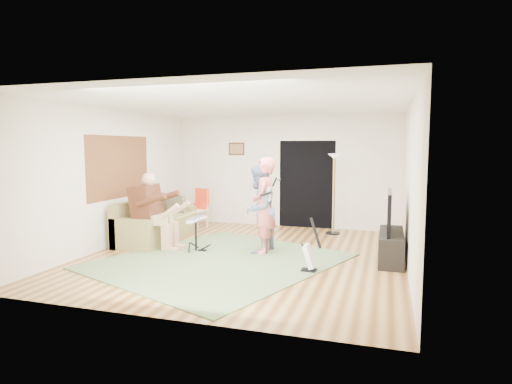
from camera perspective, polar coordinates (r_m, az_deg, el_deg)
floor at (r=7.82m, az=-1.33°, el=-8.43°), size 6.00×6.00×0.00m
walls at (r=7.60m, az=-1.35°, el=1.47°), size 5.50×6.00×2.70m
ceiling at (r=7.61m, az=-1.38°, el=11.66°), size 6.00×6.00×0.00m
window_blinds at (r=9.01m, az=-17.75°, el=3.19°), size 0.00×2.05×2.05m
doorway at (r=10.38m, az=6.80°, el=1.01°), size 2.10×0.00×2.10m
picture_frame at (r=10.81m, az=-2.62°, el=5.76°), size 0.42×0.03×0.32m
area_rug at (r=7.45m, az=-4.80°, el=-9.13°), size 4.53×4.77×0.02m
sofa at (r=9.30m, az=-13.56°, el=-4.47°), size 0.87×2.11×0.85m
drummer at (r=8.48m, az=-13.31°, el=-3.52°), size 0.95×0.53×1.46m
drum_kit at (r=8.14m, az=-8.02°, el=-5.86°), size 0.35×0.63×0.65m
singer at (r=7.83m, az=1.06°, el=-1.82°), size 0.50×0.69×1.77m
microphone at (r=7.73m, az=2.49°, el=1.31°), size 0.06×0.06×0.24m
guitarist at (r=7.88m, az=0.37°, el=-2.28°), size 0.70×0.85×1.63m
guitar_held at (r=7.79m, az=1.78°, el=-0.21°), size 0.16×0.61×0.26m
guitar_spare at (r=6.84m, az=7.18°, el=-8.48°), size 0.31×0.28×0.86m
torchiere_lamp at (r=9.67m, az=10.33°, el=1.69°), size 0.32×0.32×1.80m
dining_chair at (r=10.45m, az=-7.77°, el=-2.91°), size 0.51×0.53×0.95m
tv_cabinet at (r=7.77m, az=17.56°, el=-6.93°), size 0.40×1.40×0.50m
television at (r=7.66m, az=17.33°, el=-2.53°), size 0.06×1.19×0.70m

